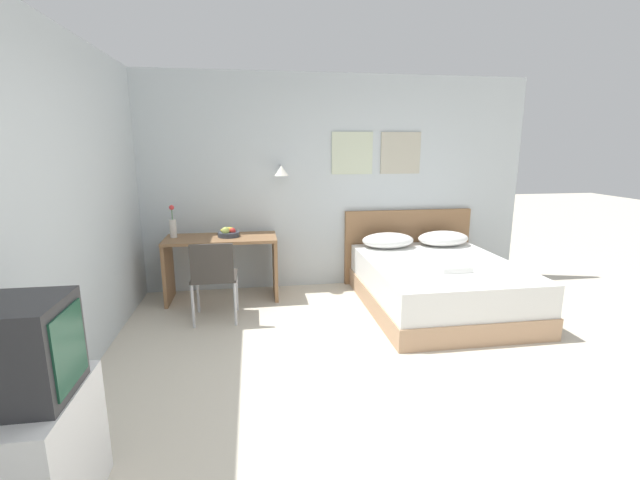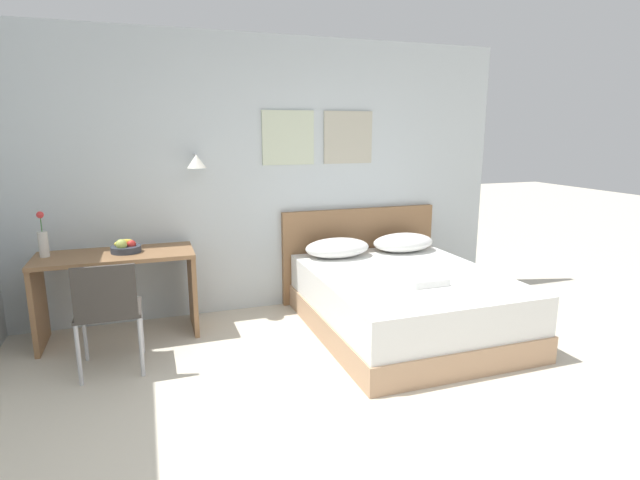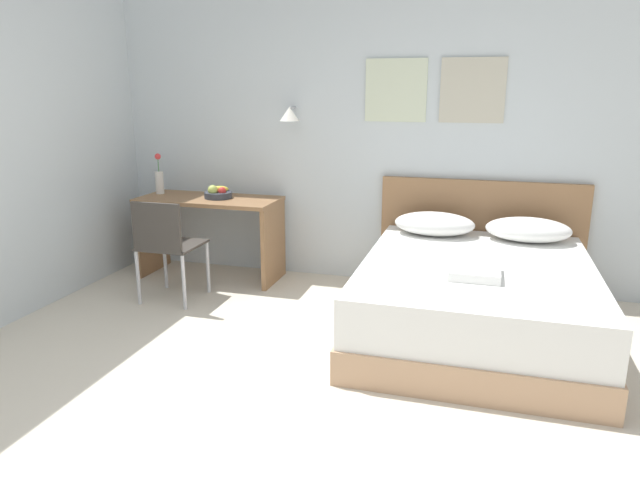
% 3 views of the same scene
% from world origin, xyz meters
% --- Properties ---
extents(ground_plane, '(24.00, 24.00, 0.00)m').
position_xyz_m(ground_plane, '(0.00, 0.00, 0.00)').
color(ground_plane, beige).
extents(wall_back, '(5.27, 0.31, 2.65)m').
position_xyz_m(wall_back, '(0.01, 2.69, 1.33)').
color(wall_back, silver).
rests_on(wall_back, ground_plane).
extents(bed, '(1.58, 1.96, 0.54)m').
position_xyz_m(bed, '(1.12, 1.62, 0.27)').
color(bed, tan).
rests_on(bed, ground_plane).
extents(headboard, '(1.70, 0.06, 0.97)m').
position_xyz_m(headboard, '(1.12, 2.63, 0.48)').
color(headboard, '#8E6642').
rests_on(headboard, ground_plane).
extents(pillow_left, '(0.65, 0.41, 0.19)m').
position_xyz_m(pillow_left, '(0.75, 2.35, 0.63)').
color(pillow_left, white).
rests_on(pillow_left, bed).
extents(pillow_right, '(0.65, 0.41, 0.19)m').
position_xyz_m(pillow_right, '(1.49, 2.35, 0.63)').
color(pillow_right, white).
rests_on(pillow_right, bed).
extents(folded_towel_near_foot, '(0.32, 0.34, 0.06)m').
position_xyz_m(folded_towel_near_foot, '(1.11, 1.33, 0.57)').
color(folded_towel_near_foot, white).
rests_on(folded_towel_near_foot, bed).
extents(desk, '(1.28, 0.57, 0.75)m').
position_xyz_m(desk, '(-1.28, 2.32, 0.53)').
color(desk, '#8E6642').
rests_on(desk, ground_plane).
extents(desk_chair, '(0.45, 0.45, 0.86)m').
position_xyz_m(desk_chair, '(-1.32, 1.60, 0.52)').
color(desk_chair, '#3D3833').
rests_on(desk_chair, ground_plane).
extents(fruit_bowl, '(0.25, 0.25, 0.12)m').
position_xyz_m(fruit_bowl, '(-1.19, 2.33, 0.79)').
color(fruit_bowl, '#333842').
rests_on(fruit_bowl, desk).
extents(flower_vase, '(0.08, 0.08, 0.38)m').
position_xyz_m(flower_vase, '(-1.82, 2.39, 0.89)').
color(flower_vase, silver).
rests_on(flower_vase, desk).
extents(tv_stand, '(0.48, 0.65, 0.66)m').
position_xyz_m(tv_stand, '(-1.98, -0.72, 0.33)').
color(tv_stand, white).
rests_on(tv_stand, ground_plane).
extents(television, '(0.47, 0.40, 0.47)m').
position_xyz_m(television, '(-1.97, -0.72, 0.90)').
color(television, '#2D2D30').
rests_on(television, tv_stand).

